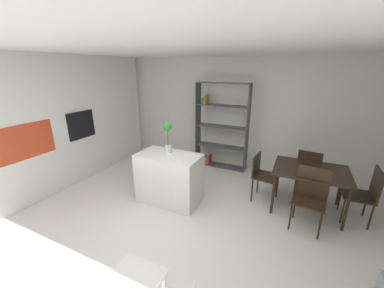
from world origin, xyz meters
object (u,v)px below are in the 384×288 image
Objects in this scene: open_bookshelf at (219,128)px; dining_table at (311,173)px; dining_chair_near at (311,193)px; kitchen_island at (169,178)px; child_table at (133,287)px; dining_chair_window_side at (367,191)px; dining_chair_island_side at (262,172)px; dining_chair_far at (308,169)px; potted_plant_on_island at (168,135)px; built_in_oven at (81,125)px.

dining_table is at bearing -29.43° from open_bookshelf.
kitchen_island is at bearing -164.93° from dining_chair_near.
dining_chair_near reaches higher than child_table.
child_table is 0.44× the size of dining_table.
dining_chair_near is (2.01, -1.60, -0.41)m from open_bookshelf.
child_table is at bearing -39.38° from dining_chair_window_side.
dining_chair_island_side is at bearing 75.53° from child_table.
dining_chair_far is (1.49, 3.24, 0.16)m from child_table.
open_bookshelf reaches higher than dining_chair_far.
child_table is (0.50, -3.89, -0.58)m from open_bookshelf.
dining_chair_near is (2.37, 0.20, -0.67)m from potted_plant_on_island.
built_in_oven is 4.63m from dining_chair_far.
potted_plant_on_island is 0.27× the size of open_bookshelf.
built_in_oven is 5.33m from dining_chair_window_side.
built_in_oven is 2.08m from potted_plant_on_island.
dining_chair_near is (1.52, 2.29, 0.17)m from child_table.
dining_chair_window_side is (3.16, 0.67, -0.69)m from potted_plant_on_island.
dining_chair_window_side is at bearing 38.33° from dining_chair_near.
potted_plant_on_island reaches higher than child_table.
open_bookshelf is 2.36× the size of dining_chair_island_side.
open_bookshelf is 4.05× the size of child_table.
child_table is at bearing -67.84° from potted_plant_on_island.
potted_plant_on_island is at bearing -167.73° from dining_chair_near.
dining_chair_near is (0.03, -0.94, 0.01)m from dining_chair_far.
open_bookshelf is (2.43, 1.88, -0.24)m from built_in_oven.
potted_plant_on_island is 1.85m from dining_chair_island_side.
open_bookshelf is 2.32m from dining_table.
dining_table is at bearing 15.82° from potted_plant_on_island.
dining_chair_near is 0.93m from dining_chair_island_side.
dining_chair_far reaches higher than dining_chair_window_side.
child_table is 0.54× the size of dining_chair_far.
dining_chair_island_side is at bearing 11.71° from built_in_oven.
open_bookshelf reaches higher than built_in_oven.
child_table is at bearing -82.70° from open_bookshelf.
built_in_oven is 0.53× the size of dining_table.
potted_plant_on_island is at bearing -101.18° from open_bookshelf.
potted_plant_on_island is at bearing 33.83° from dining_chair_far.
built_in_oven is 0.55× the size of kitchen_island.
dining_chair_window_side is at bearing 14.10° from kitchen_island.
kitchen_island is 2.21× the size of child_table.
dining_chair_far reaches higher than kitchen_island.
open_bookshelf reaches higher than kitchen_island.
dining_chair_island_side reaches higher than child_table.
kitchen_island is at bearing -57.10° from potted_plant_on_island.
open_bookshelf is 1.71m from dining_chair_island_side.
built_in_oven is at bearing -177.84° from potted_plant_on_island.
dining_table is 0.81m from dining_chair_window_side.
child_table is at bearing 171.18° from dining_chair_island_side.
dining_table is at bearing -84.99° from dining_chair_island_side.
dining_chair_near reaches higher than dining_table.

